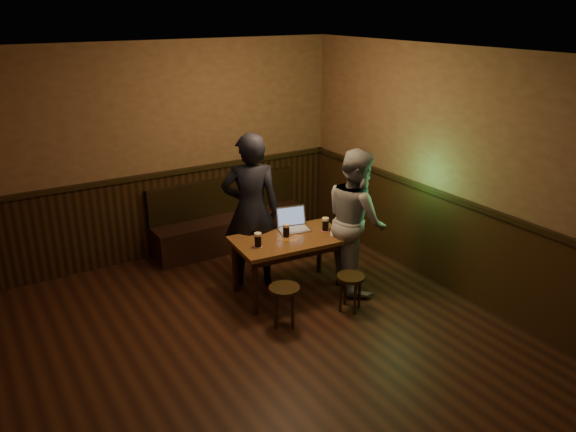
% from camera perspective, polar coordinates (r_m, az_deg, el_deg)
% --- Properties ---
extents(room, '(5.04, 6.04, 2.84)m').
position_cam_1_polar(room, '(5.13, -1.94, -2.30)').
color(room, black).
rests_on(room, ground).
extents(bench, '(2.20, 0.50, 0.95)m').
position_cam_1_polar(bench, '(7.89, -5.95, -0.90)').
color(bench, black).
rests_on(bench, ground).
extents(pub_table, '(1.35, 0.84, 0.70)m').
position_cam_1_polar(pub_table, '(6.48, 0.18, -2.96)').
color(pub_table, '#503317').
rests_on(pub_table, ground).
extents(stool_left, '(0.39, 0.39, 0.44)m').
position_cam_1_polar(stool_left, '(5.93, -0.37, -8.00)').
color(stool_left, black).
rests_on(stool_left, ground).
extents(stool_right, '(0.36, 0.36, 0.42)m').
position_cam_1_polar(stool_right, '(6.25, 6.37, -6.74)').
color(stool_right, black).
rests_on(stool_right, ground).
extents(pint_left, '(0.11, 0.11, 0.17)m').
position_cam_1_polar(pint_left, '(6.18, -3.07, -2.43)').
color(pint_left, maroon).
rests_on(pint_left, pub_table).
extents(pint_mid, '(0.10, 0.10, 0.16)m').
position_cam_1_polar(pint_mid, '(6.43, -0.18, -1.49)').
color(pint_mid, maroon).
rests_on(pint_mid, pub_table).
extents(pint_right, '(0.11, 0.11, 0.16)m').
position_cam_1_polar(pint_right, '(6.62, 3.82, -0.84)').
color(pint_right, maroon).
rests_on(pint_right, pub_table).
extents(laptop, '(0.41, 0.36, 0.25)m').
position_cam_1_polar(laptop, '(6.67, 0.48, -0.78)').
color(laptop, silver).
rests_on(laptop, pub_table).
extents(menu, '(0.27, 0.25, 0.00)m').
position_cam_1_polar(menu, '(6.57, 5.30, -1.81)').
color(menu, silver).
rests_on(menu, pub_table).
extents(person_suit, '(0.81, 0.70, 1.87)m').
position_cam_1_polar(person_suit, '(6.60, -3.79, 0.57)').
color(person_suit, black).
rests_on(person_suit, ground).
extents(person_grey, '(0.85, 0.97, 1.70)m').
position_cam_1_polar(person_grey, '(6.59, 6.92, -0.39)').
color(person_grey, gray).
rests_on(person_grey, ground).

